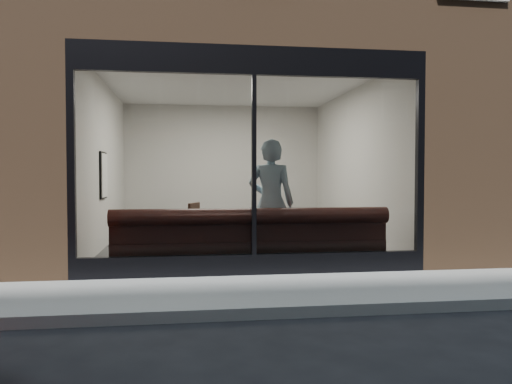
{
  "coord_description": "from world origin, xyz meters",
  "views": [
    {
      "loc": [
        -0.93,
        -4.85,
        1.42
      ],
      "look_at": [
        0.08,
        2.4,
        1.16
      ],
      "focal_mm": 35.0,
      "sensor_mm": 36.0,
      "label": 1
    }
  ],
  "objects": [
    {
      "name": "ground",
      "position": [
        0.0,
        0.0,
        0.0
      ],
      "size": [
        120.0,
        120.0,
        0.0
      ],
      "primitive_type": "plane",
      "color": "black",
      "rests_on": "ground"
    },
    {
      "name": "sidewalk_near",
      "position": [
        0.0,
        1.0,
        0.01
      ],
      "size": [
        40.0,
        2.0,
        0.01
      ],
      "primitive_type": "cube",
      "color": "gray",
      "rests_on": "ground"
    },
    {
      "name": "kerb_near",
      "position": [
        0.0,
        -0.05,
        0.06
      ],
      "size": [
        40.0,
        0.1,
        0.12
      ],
      "primitive_type": "cube",
      "color": "gray",
      "rests_on": "ground"
    },
    {
      "name": "host_building_pier_left",
      "position": [
        -3.75,
        8.0,
        1.6
      ],
      "size": [
        2.5,
        12.0,
        3.2
      ],
      "primitive_type": "cube",
      "color": "brown",
      "rests_on": "ground"
    },
    {
      "name": "host_building_pier_right",
      "position": [
        3.75,
        8.0,
        1.6
      ],
      "size": [
        2.5,
        12.0,
        3.2
      ],
      "primitive_type": "cube",
      "color": "brown",
      "rests_on": "ground"
    },
    {
      "name": "host_building_backfill",
      "position": [
        0.0,
        11.0,
        1.6
      ],
      "size": [
        5.0,
        6.0,
        3.2
      ],
      "primitive_type": "cube",
      "color": "brown",
      "rests_on": "ground"
    },
    {
      "name": "cafe_floor",
      "position": [
        0.0,
        5.0,
        0.02
      ],
      "size": [
        6.0,
        6.0,
        0.0
      ],
      "primitive_type": "plane",
      "color": "#2D2D30",
      "rests_on": "ground"
    },
    {
      "name": "cafe_ceiling",
      "position": [
        0.0,
        5.0,
        3.19
      ],
      "size": [
        6.0,
        6.0,
        0.0
      ],
      "primitive_type": "plane",
      "rotation": [
        3.14,
        0.0,
        0.0
      ],
      "color": "white",
      "rests_on": "host_building_upper"
    },
    {
      "name": "cafe_wall_back",
      "position": [
        0.0,
        7.99,
        1.6
      ],
      "size": [
        5.0,
        0.0,
        5.0
      ],
      "primitive_type": "plane",
      "rotation": [
        1.57,
        0.0,
        0.0
      ],
      "color": "silver",
      "rests_on": "ground"
    },
    {
      "name": "cafe_wall_left",
      "position": [
        -2.49,
        5.0,
        1.6
      ],
      "size": [
        0.0,
        6.0,
        6.0
      ],
      "primitive_type": "plane",
      "rotation": [
        1.57,
        0.0,
        1.57
      ],
      "color": "silver",
      "rests_on": "ground"
    },
    {
      "name": "cafe_wall_right",
      "position": [
        2.49,
        5.0,
        1.6
      ],
      "size": [
        0.0,
        6.0,
        6.0
      ],
      "primitive_type": "plane",
      "rotation": [
        1.57,
        0.0,
        -1.57
      ],
      "color": "silver",
      "rests_on": "ground"
    },
    {
      "name": "storefront_kick",
      "position": [
        0.0,
        2.05,
        0.15
      ],
      "size": [
        5.0,
        0.1,
        0.3
      ],
      "primitive_type": "cube",
      "color": "black",
      "rests_on": "ground"
    },
    {
      "name": "storefront_header",
      "position": [
        0.0,
        2.05,
        3.0
      ],
      "size": [
        5.0,
        0.1,
        0.4
      ],
      "primitive_type": "cube",
      "color": "black",
      "rests_on": "host_building_upper"
    },
    {
      "name": "storefront_mullion",
      "position": [
        0.0,
        2.05,
        1.55
      ],
      "size": [
        0.06,
        0.1,
        2.5
      ],
      "primitive_type": "cube",
      "color": "black",
      "rests_on": "storefront_kick"
    },
    {
      "name": "storefront_glass",
      "position": [
        0.0,
        2.02,
        1.55
      ],
      "size": [
        4.8,
        0.0,
        4.8
      ],
      "primitive_type": "plane",
      "rotation": [
        1.57,
        0.0,
        0.0
      ],
      "color": "white",
      "rests_on": "storefront_kick"
    },
    {
      "name": "banquette",
      "position": [
        0.0,
        2.45,
        0.23
      ],
      "size": [
        4.0,
        0.55,
        0.45
      ],
      "primitive_type": "cube",
      "color": "#331512",
      "rests_on": "cafe_floor"
    },
    {
      "name": "person",
      "position": [
        0.36,
        2.77,
        0.98
      ],
      "size": [
        0.84,
        0.69,
        1.96
      ],
      "primitive_type": "imported",
      "rotation": [
        0.0,
        0.0,
        2.79
      ],
      "color": "#97BACF",
      "rests_on": "cafe_floor"
    },
    {
      "name": "cafe_table_left",
      "position": [
        -1.31,
        3.0,
        0.74
      ],
      "size": [
        0.73,
        0.73,
        0.04
      ],
      "primitive_type": "cube",
      "rotation": [
        0.0,
        0.0,
        0.13
      ],
      "color": "#321E13",
      "rests_on": "cafe_floor"
    },
    {
      "name": "cafe_table_right",
      "position": [
        0.76,
        3.12,
        0.74
      ],
      "size": [
        0.84,
        0.84,
        0.04
      ],
      "primitive_type": "cube",
      "rotation": [
        0.0,
        0.0,
        0.23
      ],
      "color": "#321E13",
      "rests_on": "cafe_floor"
    },
    {
      "name": "cafe_chair_left",
      "position": [
        -0.99,
        3.55,
        0.24
      ],
      "size": [
        0.57,
        0.57,
        0.04
      ],
      "primitive_type": "cube",
      "rotation": [
        0.0,
        0.0,
        2.75
      ],
      "color": "#321E13",
      "rests_on": "cafe_floor"
    },
    {
      "name": "wall_poster",
      "position": [
        -2.45,
        4.71,
        1.4
      ],
      "size": [
        0.02,
        0.61,
        0.81
      ],
      "primitive_type": "cube",
      "color": "white",
      "rests_on": "cafe_wall_left"
    }
  ]
}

